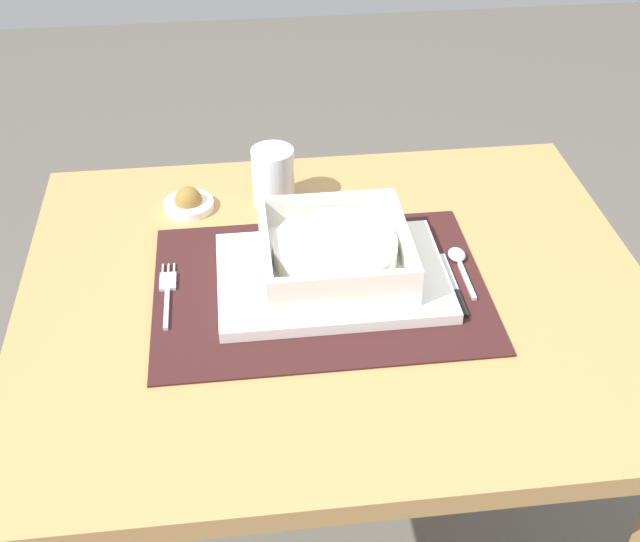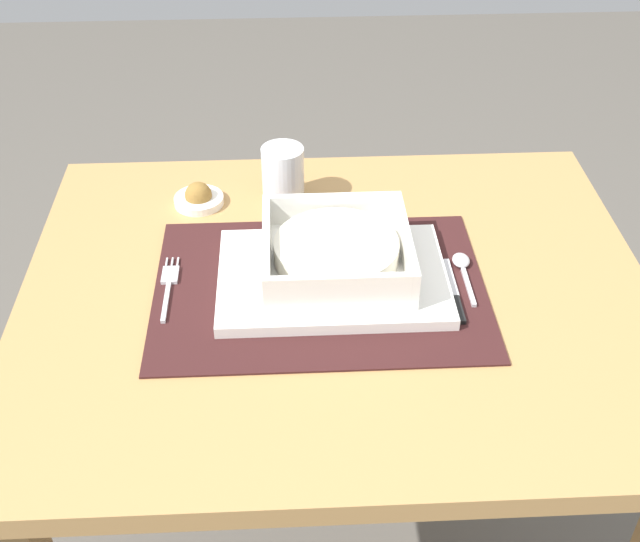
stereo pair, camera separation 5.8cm
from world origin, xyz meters
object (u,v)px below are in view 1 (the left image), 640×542
at_px(porridge_bowl, 335,252).
at_px(condiment_saucer, 189,202).
at_px(dining_table, 336,353).
at_px(spoon, 459,260).
at_px(bread_knife, 435,286).
at_px(butter_knife, 453,288).
at_px(drinking_glass, 273,179).
at_px(fork, 168,290).

distance_m(porridge_bowl, condiment_saucer, 0.28).
relative_size(dining_table, spoon, 7.70).
bearing_deg(bread_knife, porridge_bowl, 157.66).
bearing_deg(butter_knife, drinking_glass, 127.56).
bearing_deg(bread_knife, spoon, 44.31).
distance_m(porridge_bowl, spoon, 0.18).
bearing_deg(dining_table, fork, 176.28).
distance_m(spoon, bread_knife, 0.07).
height_order(porridge_bowl, bread_knife, porridge_bowl).
xyz_separation_m(spoon, bread_knife, (-0.05, -0.05, -0.00)).
bearing_deg(porridge_bowl, dining_table, -90.18).
bearing_deg(spoon, fork, -173.76).
bearing_deg(condiment_saucer, drinking_glass, 0.89).
xyz_separation_m(fork, condiment_saucer, (0.03, 0.20, 0.01)).
height_order(porridge_bowl, spoon, porridge_bowl).
bearing_deg(condiment_saucer, fork, -97.40).
relative_size(porridge_bowl, bread_knife, 1.49).
xyz_separation_m(porridge_bowl, spoon, (0.17, 0.01, -0.03)).
distance_m(fork, drinking_glass, 0.26).
bearing_deg(drinking_glass, fork, -127.50).
relative_size(fork, condiment_saucer, 1.78).
bearing_deg(spoon, drinking_glass, 146.16).
bearing_deg(fork, bread_knife, -1.25).
bearing_deg(porridge_bowl, drinking_glass, 109.22).
bearing_deg(condiment_saucer, butter_knife, -34.91).
relative_size(dining_table, condiment_saucer, 11.19).
bearing_deg(porridge_bowl, condiment_saucer, 135.76).
bearing_deg(fork, condiment_saucer, 86.98).
xyz_separation_m(dining_table, spoon, (0.17, 0.03, 0.13)).
relative_size(bread_knife, drinking_glass, 1.44).
bearing_deg(dining_table, condiment_saucer, 132.48).
relative_size(fork, butter_knife, 1.02).
bearing_deg(butter_knife, fork, 169.41).
bearing_deg(butter_knife, condiment_saucer, 140.91).
relative_size(porridge_bowl, drinking_glass, 2.13).
bearing_deg(fork, drinking_glass, 56.88).
bearing_deg(bread_knife, condiment_saucer, 140.46).
relative_size(porridge_bowl, fork, 1.44).
bearing_deg(drinking_glass, bread_knife, -50.51).
xyz_separation_m(butter_knife, drinking_glass, (-0.22, 0.25, 0.04)).
distance_m(porridge_bowl, butter_knife, 0.16).
height_order(dining_table, fork, fork).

